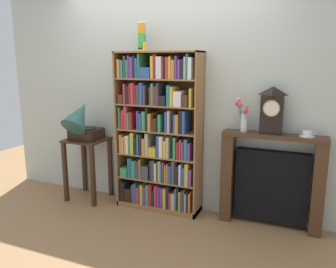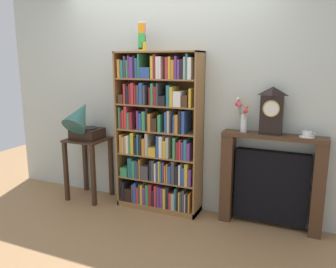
% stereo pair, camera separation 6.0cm
% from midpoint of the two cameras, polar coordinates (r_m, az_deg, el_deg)
% --- Properties ---
extents(ground_plane, '(7.70, 6.40, 0.02)m').
position_cam_midpoint_polar(ground_plane, '(4.03, -2.58, -12.84)').
color(ground_plane, '#997047').
extents(wall_back, '(4.70, 0.08, 2.60)m').
position_cam_midpoint_polar(wall_back, '(3.88, 1.19, 6.34)').
color(wall_back, beige).
rests_on(wall_back, ground).
extents(bookshelf, '(0.97, 0.29, 1.79)m').
position_cam_midpoint_polar(bookshelf, '(3.84, -2.12, -0.71)').
color(bookshelf, olive).
rests_on(bookshelf, ground).
extents(cup_stack, '(0.09, 0.09, 0.31)m').
position_cam_midpoint_polar(cup_stack, '(3.82, -4.88, 15.93)').
color(cup_stack, yellow).
rests_on(cup_stack, bookshelf).
extents(side_table_left, '(0.47, 0.44, 0.76)m').
position_cam_midpoint_polar(side_table_left, '(4.32, -13.67, -3.68)').
color(side_table_left, '#382316').
rests_on(side_table_left, ground).
extents(gramophone, '(0.35, 0.49, 0.53)m').
position_cam_midpoint_polar(gramophone, '(4.16, -14.68, 2.09)').
color(gramophone, black).
rests_on(gramophone, side_table_left).
extents(fireplace_mantel, '(1.02, 0.21, 0.98)m').
position_cam_midpoint_polar(fireplace_mantel, '(3.68, 16.41, -7.55)').
color(fireplace_mantel, '#472D1C').
rests_on(fireplace_mantel, ground).
extents(mantel_clock, '(0.21, 0.12, 0.47)m').
position_cam_midpoint_polar(mantel_clock, '(3.49, 16.50, 3.82)').
color(mantel_clock, black).
rests_on(mantel_clock, fireplace_mantel).
extents(flower_vase, '(0.14, 0.13, 0.35)m').
position_cam_midpoint_polar(flower_vase, '(3.54, 11.96, 2.81)').
color(flower_vase, silver).
rests_on(flower_vase, fireplace_mantel).
extents(teacup_with_saucer, '(0.14, 0.14, 0.06)m').
position_cam_midpoint_polar(teacup_with_saucer, '(3.51, 21.77, -0.01)').
color(teacup_with_saucer, white).
rests_on(teacup_with_saucer, fireplace_mantel).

